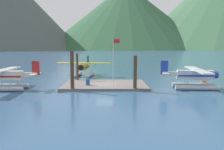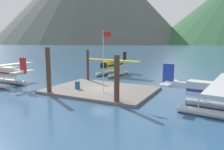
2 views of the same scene
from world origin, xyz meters
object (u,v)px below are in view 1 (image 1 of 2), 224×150
(fuel_drum, at_px, (88,82))
(seaplane_yellow_bow_left, at_px, (84,68))
(seaplane_silver_stbd_aft, at_px, (195,77))
(seaplane_cream_port_aft, at_px, (5,78))
(mooring_buoy, at_px, (204,83))
(flagpole, at_px, (114,56))

(fuel_drum, height_order, seaplane_yellow_bow_left, seaplane_yellow_bow_left)
(seaplane_yellow_bow_left, height_order, seaplane_silver_stbd_aft, same)
(seaplane_yellow_bow_left, height_order, seaplane_cream_port_aft, same)
(fuel_drum, height_order, seaplane_cream_port_aft, seaplane_cream_port_aft)
(seaplane_yellow_bow_left, bearing_deg, seaplane_silver_stbd_aft, -39.94)
(fuel_drum, relative_size, seaplane_silver_stbd_aft, 0.08)
(seaplane_yellow_bow_left, relative_size, seaplane_silver_stbd_aft, 1.00)
(seaplane_cream_port_aft, relative_size, seaplane_silver_stbd_aft, 0.99)
(mooring_buoy, bearing_deg, flagpole, -172.43)
(mooring_buoy, bearing_deg, seaplane_silver_stbd_aft, -129.54)
(seaplane_cream_port_aft, height_order, seaplane_silver_stbd_aft, same)
(seaplane_cream_port_aft, bearing_deg, flagpole, 6.27)
(fuel_drum, bearing_deg, flagpole, -3.63)
(flagpole, distance_m, mooring_buoy, 14.18)
(seaplane_yellow_bow_left, bearing_deg, mooring_buoy, -30.17)
(flagpole, bearing_deg, seaplane_silver_stbd_aft, -5.62)
(fuel_drum, bearing_deg, seaplane_yellow_bow_left, 98.24)
(fuel_drum, distance_m, seaplane_silver_stbd_aft, 14.93)
(seaplane_cream_port_aft, bearing_deg, fuel_drum, 9.60)
(flagpole, relative_size, seaplane_silver_stbd_aft, 0.64)
(flagpole, xyz_separation_m, seaplane_yellow_bow_left, (-5.57, 12.86, -2.83))
(seaplane_yellow_bow_left, bearing_deg, fuel_drum, -81.76)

